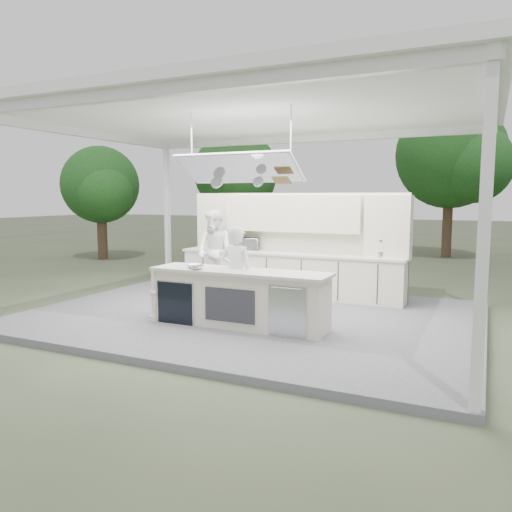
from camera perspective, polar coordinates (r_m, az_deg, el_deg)
The scene contains 12 objects.
ground at distance 9.41m, azimuth -0.47°, elevation -7.27°, with size 90.00×90.00×0.00m, color #485138.
stage_deck at distance 9.40m, azimuth -0.47°, elevation -6.92°, with size 8.00×6.00×0.12m, color slate.
tent at distance 9.23m, azimuth -0.52°, elevation 15.66°, with size 8.20×6.20×3.86m.
demo_island at distance 8.41m, azimuth -2.07°, elevation -4.81°, with size 3.10×0.79×0.95m.
back_counter at distance 11.01m, azimuth 3.79°, elevation -2.06°, with size 5.08×0.72×0.95m.
back_wall_unit at distance 10.95m, azimuth 6.41°, elevation 3.01°, with size 5.05×0.48×2.25m.
tree_cluster at distance 18.50m, azimuth 12.41°, elevation 9.72°, with size 19.55×9.40×5.85m.
head_chef at distance 8.59m, azimuth -2.23°, elevation -2.12°, with size 0.61×0.40×1.67m, color white.
sous_chef at distance 11.35m, azimuth -4.74°, elevation 0.54°, with size 0.91×0.71×1.88m, color white.
toaster_oven at distance 11.52m, azimuth -0.82°, elevation 1.43°, with size 0.52×0.35×0.29m, color #B8BBBF.
bowl_large at distance 8.63m, azimuth -7.02°, elevation -1.14°, with size 0.27×0.27×0.07m, color #BBBEC2.
bowl_small at distance 8.43m, azimuth -6.74°, elevation -1.31°, with size 0.23×0.23×0.07m, color #B8BABF.
Camera 1 is at (3.94, -8.24, 2.28)m, focal length 35.00 mm.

